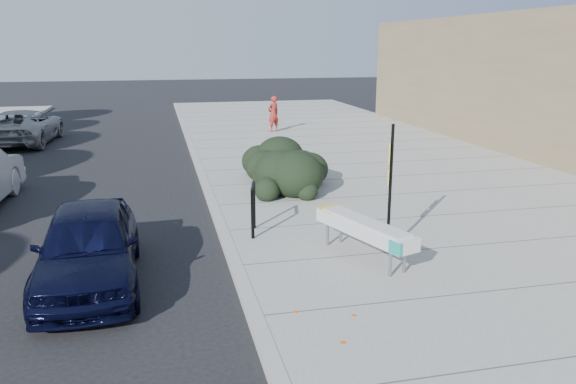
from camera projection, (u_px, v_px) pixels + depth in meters
The scene contains 10 objects.
ground at pixel (237, 273), 10.10m from camera, with size 120.00×120.00×0.00m, color black.
sidewalk_near at pixel (407, 186), 16.02m from camera, with size 11.20×50.00×0.15m, color gray.
curb_near at pixel (210, 198), 14.79m from camera, with size 0.22×50.00×0.17m, color #9E9E99.
bench at pixel (364, 229), 10.28m from camera, with size 1.22×2.45×0.72m.
bike_rack at pixel (253, 204), 11.65m from camera, with size 0.21×0.71×1.05m.
sign_post at pixel (390, 181), 10.35m from camera, with size 0.15×0.27×2.46m.
hedge at pixel (285, 160), 15.83m from camera, with size 1.84×3.68×1.38m, color black.
sedan_navy at pixel (88, 246), 9.50m from camera, with size 1.63×4.06×1.38m, color black.
suv_silver at pixel (23, 127), 23.28m from camera, with size 2.35×5.09×1.41m, color gray.
pedestrian at pixel (273, 114), 25.49m from camera, with size 0.59×0.39×1.61m, color maroon.
Camera 1 is at (-1.23, -9.37, 3.98)m, focal length 35.00 mm.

